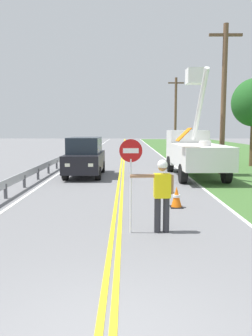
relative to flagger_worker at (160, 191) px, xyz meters
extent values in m
cube|color=yellow|center=(-1.23, 15.55, -1.04)|extent=(0.11, 110.00, 0.01)
cube|color=yellow|center=(-1.05, 15.55, -1.04)|extent=(0.11, 110.00, 0.01)
cube|color=silver|center=(2.46, 15.55, -1.04)|extent=(0.12, 110.00, 0.01)
cube|color=silver|center=(-4.74, 15.55, -1.04)|extent=(0.12, 110.00, 0.01)
cylinder|color=#2D2D33|center=(0.12, 0.01, -0.61)|extent=(0.16, 0.16, 0.88)
cylinder|color=#2D2D33|center=(-0.10, -0.01, -0.61)|extent=(0.16, 0.16, 0.88)
cube|color=yellow|center=(0.01, 0.00, 0.13)|extent=(0.42, 0.27, 0.60)
cylinder|color=#996B4C|center=(-0.49, -0.03, 0.38)|extent=(0.60, 0.13, 0.09)
cylinder|color=#996B4C|center=(0.25, 0.02, 0.16)|extent=(0.09, 0.09, 0.48)
sphere|color=#996B4C|center=(0.01, 0.00, 0.60)|extent=(0.22, 0.22, 0.22)
sphere|color=white|center=(0.01, 0.00, 0.65)|extent=(0.25, 0.25, 0.25)
cylinder|color=silver|center=(-0.77, -0.05, -0.12)|extent=(0.04, 0.04, 1.85)
cylinder|color=#B71414|center=(-0.77, -0.05, 1.00)|extent=(0.56, 0.03, 0.56)
cube|color=white|center=(-0.77, -0.07, 1.00)|extent=(0.38, 0.01, 0.12)
cube|color=white|center=(2.82, 8.48, 0.16)|extent=(2.35, 4.62, 1.10)
cube|color=white|center=(2.78, 11.93, 0.41)|extent=(2.22, 2.12, 2.00)
cube|color=#1E2833|center=(2.77, 12.96, 0.71)|extent=(1.98, 0.08, 0.90)
cylinder|color=silver|center=(2.83, 7.56, 0.83)|extent=(0.56, 0.56, 0.24)
cylinder|color=silver|center=(2.82, 8.83, 2.63)|extent=(0.27, 2.75, 3.48)
cube|color=white|center=(2.80, 10.11, 4.30)|extent=(0.91, 0.91, 0.80)
cube|color=orange|center=(1.66, 6.66, 1.26)|extent=(0.60, 0.81, 0.59)
cylinder|color=black|center=(1.76, 11.72, -0.59)|extent=(0.33, 0.92, 0.92)
cylinder|color=black|center=(3.82, 11.74, -0.59)|extent=(0.33, 0.92, 0.92)
cylinder|color=black|center=(1.80, 7.43, -0.59)|extent=(0.33, 0.92, 0.92)
cylinder|color=black|center=(3.86, 7.45, -0.59)|extent=(0.33, 0.92, 0.92)
cube|color=black|center=(-3.10, 9.85, -0.25)|extent=(1.85, 4.60, 0.92)
cube|color=#1E2833|center=(-3.10, 9.85, 0.63)|extent=(1.63, 2.86, 0.84)
cube|color=#EAEACC|center=(-2.56, 7.57, -0.20)|extent=(0.24, 0.06, 0.16)
cube|color=#EAEACC|center=(-3.66, 7.57, -0.20)|extent=(0.24, 0.06, 0.16)
cylinder|color=black|center=(-2.29, 8.42, -0.71)|extent=(0.28, 0.68, 0.68)
cylinder|color=black|center=(-3.93, 8.43, -0.71)|extent=(0.28, 0.68, 0.68)
cylinder|color=black|center=(-2.28, 11.27, -0.71)|extent=(0.28, 0.68, 0.68)
cylinder|color=black|center=(-3.92, 11.28, -0.71)|extent=(0.28, 0.68, 0.68)
cylinder|color=brown|center=(4.51, 10.60, 3.05)|extent=(0.28, 0.28, 8.19)
cube|color=brown|center=(4.51, 10.60, 6.55)|extent=(1.80, 0.14, 0.14)
cylinder|color=brown|center=(4.79, 30.43, 3.09)|extent=(0.28, 0.28, 8.27)
cube|color=brown|center=(4.79, 30.43, 6.62)|extent=(1.80, 0.14, 0.14)
cone|color=orange|center=(0.77, 2.62, -0.70)|extent=(0.36, 0.36, 0.70)
cylinder|color=white|center=(0.77, 2.62, -0.66)|extent=(0.25, 0.25, 0.08)
cube|color=black|center=(0.77, 2.62, -1.03)|extent=(0.40, 0.40, 0.03)
cone|color=orange|center=(0.77, 5.11, -0.70)|extent=(0.36, 0.36, 0.70)
cylinder|color=white|center=(0.77, 5.11, -0.66)|extent=(0.25, 0.25, 0.08)
cube|color=black|center=(0.77, 5.11, -1.03)|extent=(0.40, 0.40, 0.03)
cube|color=#9EA0A3|center=(-5.34, 12.00, -0.50)|extent=(0.06, 32.00, 0.32)
cube|color=#4C4C51|center=(-5.34, 4.00, -0.77)|extent=(0.10, 0.10, 0.55)
cube|color=#4C4C51|center=(-5.34, 6.29, -0.77)|extent=(0.10, 0.10, 0.55)
cube|color=#4C4C51|center=(-5.34, 8.57, -0.77)|extent=(0.10, 0.10, 0.55)
cube|color=#4C4C51|center=(-5.34, 10.86, -0.77)|extent=(0.10, 0.10, 0.55)
cube|color=#4C4C51|center=(-5.34, 13.14, -0.77)|extent=(0.10, 0.10, 0.55)
cube|color=#4C4C51|center=(-5.34, 15.43, -0.77)|extent=(0.10, 0.10, 0.55)
cube|color=#4C4C51|center=(-5.34, 17.72, -0.77)|extent=(0.10, 0.10, 0.55)
cube|color=#4C4C51|center=(-5.34, 20.00, -0.77)|extent=(0.10, 0.10, 0.55)
cube|color=#4C4C51|center=(-5.34, 22.29, -0.77)|extent=(0.10, 0.10, 0.55)
cube|color=#4C4C51|center=(-5.34, 24.57, -0.77)|extent=(0.10, 0.10, 0.55)
cube|color=#4C4C51|center=(-5.34, 26.86, -0.77)|extent=(0.10, 0.10, 0.55)
cylinder|color=brown|center=(7.73, 14.60, 0.45)|extent=(0.32, 0.32, 3.00)
camera|label=1|loc=(-0.88, -8.11, 1.55)|focal=35.63mm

